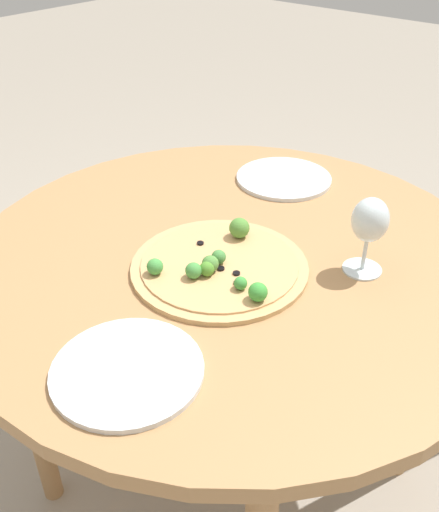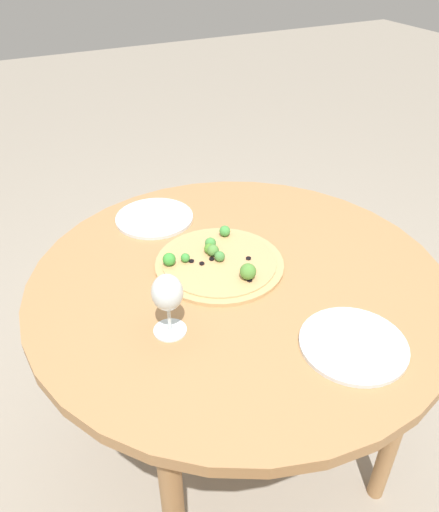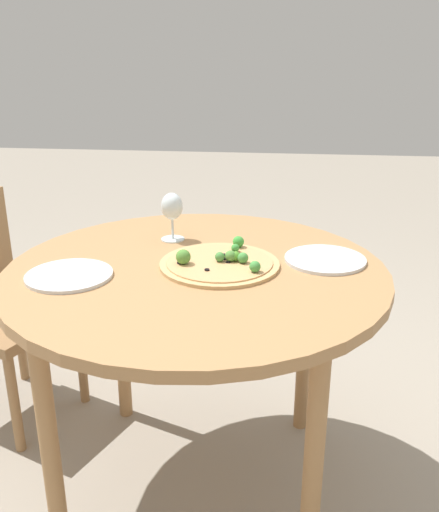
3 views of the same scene
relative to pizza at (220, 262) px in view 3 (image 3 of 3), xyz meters
The scene contains 6 objects.
ground_plane 0.78m from the pizza, 19.95° to the left, with size 12.00×12.00×0.00m, color gray.
dining_table 0.11m from the pizza, 19.95° to the left, with size 1.09×1.09×0.77m.
pizza is the anchor object (origin of this frame).
wine_glass 0.29m from the pizza, 50.07° to the right, with size 0.08×0.08×0.16m.
plate_near 0.42m from the pizza, 17.89° to the left, with size 0.24×0.24×0.01m.
plate_far 0.31m from the pizza, 166.79° to the right, with size 0.24×0.24×0.01m.
Camera 3 is at (-0.23, 1.49, 1.37)m, focal length 40.00 mm.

